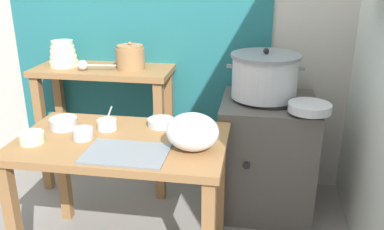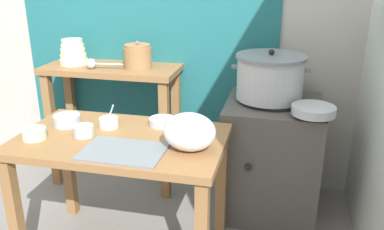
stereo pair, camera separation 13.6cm
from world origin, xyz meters
name	(u,v)px [view 1 (the left image)]	position (x,y,z in m)	size (l,w,h in m)	color
wall_back	(170,5)	(0.08, 1.10, 1.30)	(4.40, 0.12, 2.60)	#B2ADA3
prep_table	(122,158)	(0.03, 0.06, 0.61)	(1.10, 0.66, 0.72)	olive
back_shelf_table	(105,98)	(-0.35, 0.83, 0.68)	(0.96, 0.40, 0.90)	olive
stove_block	(266,155)	(0.80, 0.70, 0.38)	(0.60, 0.61, 0.78)	#4C4742
steamer_pot	(265,76)	(0.76, 0.72, 0.92)	(0.48, 0.43, 0.31)	#B7BABF
clay_pot	(130,57)	(-0.14, 0.83, 0.98)	(0.19, 0.19, 0.19)	olive
bowl_stack_enamel	(63,55)	(-0.63, 0.83, 0.98)	(0.19, 0.19, 0.18)	beige
ladle	(84,65)	(-0.44, 0.74, 0.94)	(0.26, 0.07, 0.07)	#B7BABF
serving_tray	(126,153)	(0.11, -0.11, 0.72)	(0.40, 0.28, 0.01)	slate
plastic_bag	(193,132)	(0.42, -0.01, 0.81)	(0.26, 0.21, 0.19)	white
wide_pan	(310,107)	(1.02, 0.48, 0.80)	(0.25, 0.25, 0.05)	#B7BABF
prep_bowl_0	(64,123)	(-0.33, 0.16, 0.75)	(0.15, 0.15, 0.06)	#B7BABF
prep_bowl_1	(107,124)	(-0.09, 0.18, 0.75)	(0.11, 0.11, 0.13)	silver
prep_bowl_2	(83,133)	(-0.16, 0.03, 0.75)	(0.11, 0.11, 0.06)	#B7BABF
prep_bowl_3	(161,122)	(0.19, 0.28, 0.74)	(0.15, 0.15, 0.04)	#B7BABF
prep_bowl_4	(32,137)	(-0.40, -0.06, 0.75)	(0.13, 0.13, 0.14)	#B7D1AD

